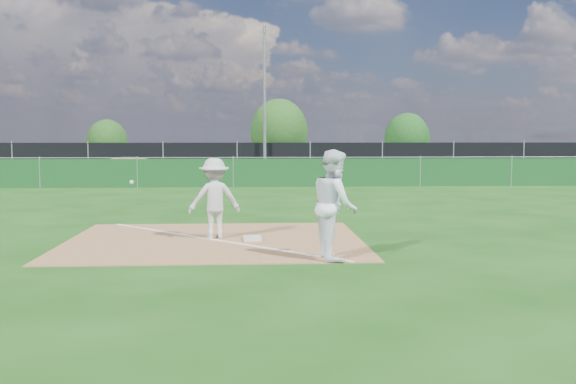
{
  "coord_description": "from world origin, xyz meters",
  "views": [
    {
      "loc": [
        0.75,
        -12.07,
        2.14
      ],
      "look_at": [
        1.5,
        1.0,
        1.0
      ],
      "focal_mm": 40.0,
      "sensor_mm": 36.0,
      "label": 1
    }
  ],
  "objects_px": {
    "runner": "(335,205)",
    "tree_right": "(407,139)",
    "car_left": "(117,160)",
    "tree_mid": "(279,132)",
    "light_pole": "(265,102)",
    "play_at_first": "(214,198)",
    "car_mid": "(249,159)",
    "car_right": "(296,160)",
    "first_base": "(252,238)",
    "tree_left": "(107,143)"
  },
  "relations": [
    {
      "from": "car_left",
      "to": "tree_mid",
      "type": "xyz_separation_m",
      "value": [
        10.17,
        5.45,
        1.75
      ]
    },
    {
      "from": "light_pole",
      "to": "car_left",
      "type": "xyz_separation_m",
      "value": [
        -8.92,
        5.06,
        -3.29
      ]
    },
    {
      "from": "light_pole",
      "to": "tree_mid",
      "type": "distance_m",
      "value": 10.69
    },
    {
      "from": "play_at_first",
      "to": "car_mid",
      "type": "xyz_separation_m",
      "value": [
        0.64,
        27.04,
        -0.13
      ]
    },
    {
      "from": "light_pole",
      "to": "car_right",
      "type": "height_order",
      "value": "light_pole"
    },
    {
      "from": "play_at_first",
      "to": "tree_right",
      "type": "bearing_deg",
      "value": 69.63
    },
    {
      "from": "runner",
      "to": "car_left",
      "type": "bearing_deg",
      "value": 13.43
    },
    {
      "from": "car_mid",
      "to": "tree_mid",
      "type": "relative_size",
      "value": 0.91
    },
    {
      "from": "car_mid",
      "to": "car_right",
      "type": "xyz_separation_m",
      "value": [
        2.86,
        -1.48,
        -0.01
      ]
    },
    {
      "from": "car_mid",
      "to": "car_left",
      "type": "bearing_deg",
      "value": 71.03
    },
    {
      "from": "tree_right",
      "to": "first_base",
      "type": "bearing_deg",
      "value": -108.99
    },
    {
      "from": "light_pole",
      "to": "car_right",
      "type": "bearing_deg",
      "value": 64.1
    },
    {
      "from": "car_mid",
      "to": "tree_left",
      "type": "relative_size",
      "value": 1.31
    },
    {
      "from": "car_left",
      "to": "tree_mid",
      "type": "bearing_deg",
      "value": -53.62
    },
    {
      "from": "car_left",
      "to": "car_right",
      "type": "bearing_deg",
      "value": -86.89
    },
    {
      "from": "tree_mid",
      "to": "car_right",
      "type": "bearing_deg",
      "value": -83.39
    },
    {
      "from": "play_at_first",
      "to": "car_left",
      "type": "height_order",
      "value": "play_at_first"
    },
    {
      "from": "car_left",
      "to": "tree_right",
      "type": "relative_size",
      "value": 1.08
    },
    {
      "from": "first_base",
      "to": "tree_right",
      "type": "height_order",
      "value": "tree_right"
    },
    {
      "from": "car_mid",
      "to": "tree_right",
      "type": "xyz_separation_m",
      "value": [
        11.3,
        5.12,
        1.24
      ]
    },
    {
      "from": "car_mid",
      "to": "car_right",
      "type": "bearing_deg",
      "value": -139.98
    },
    {
      "from": "car_mid",
      "to": "tree_left",
      "type": "xyz_separation_m",
      "value": [
        -9.78,
        4.65,
        0.98
      ]
    },
    {
      "from": "play_at_first",
      "to": "tree_left",
      "type": "height_order",
      "value": "tree_left"
    },
    {
      "from": "play_at_first",
      "to": "tree_mid",
      "type": "xyz_separation_m",
      "value": [
        2.76,
        31.98,
        1.61
      ]
    },
    {
      "from": "light_pole",
      "to": "play_at_first",
      "type": "bearing_deg",
      "value": -94.04
    },
    {
      "from": "play_at_first",
      "to": "car_right",
      "type": "distance_m",
      "value": 25.8
    },
    {
      "from": "car_left",
      "to": "tree_left",
      "type": "xyz_separation_m",
      "value": [
        -1.73,
        5.17,
        0.99
      ]
    },
    {
      "from": "play_at_first",
      "to": "tree_right",
      "type": "distance_m",
      "value": 34.32
    },
    {
      "from": "runner",
      "to": "tree_right",
      "type": "bearing_deg",
      "value": -20.77
    },
    {
      "from": "play_at_first",
      "to": "tree_left",
      "type": "distance_m",
      "value": 33.0
    },
    {
      "from": "light_pole",
      "to": "car_mid",
      "type": "bearing_deg",
      "value": 98.93
    },
    {
      "from": "car_mid",
      "to": "car_right",
      "type": "distance_m",
      "value": 3.22
    },
    {
      "from": "car_right",
      "to": "tree_mid",
      "type": "height_order",
      "value": "tree_mid"
    },
    {
      "from": "runner",
      "to": "tree_right",
      "type": "height_order",
      "value": "tree_right"
    },
    {
      "from": "first_base",
      "to": "car_mid",
      "type": "bearing_deg",
      "value": 90.3
    },
    {
      "from": "car_left",
      "to": "tree_left",
      "type": "distance_m",
      "value": 5.54
    },
    {
      "from": "tree_mid",
      "to": "tree_right",
      "type": "distance_m",
      "value": 9.2
    },
    {
      "from": "runner",
      "to": "tree_mid",
      "type": "bearing_deg",
      "value": -5.93
    },
    {
      "from": "first_base",
      "to": "tree_right",
      "type": "bearing_deg",
      "value": 71.01
    },
    {
      "from": "light_pole",
      "to": "car_mid",
      "type": "distance_m",
      "value": 6.52
    },
    {
      "from": "car_left",
      "to": "tree_right",
      "type": "bearing_deg",
      "value": -65.59
    },
    {
      "from": "car_right",
      "to": "tree_left",
      "type": "bearing_deg",
      "value": 50.32
    },
    {
      "from": "light_pole",
      "to": "tree_mid",
      "type": "xyz_separation_m",
      "value": [
        1.24,
        10.51,
        -1.54
      ]
    },
    {
      "from": "car_right",
      "to": "light_pole",
      "type": "bearing_deg",
      "value": 140.29
    },
    {
      "from": "tree_right",
      "to": "runner",
      "type": "bearing_deg",
      "value": -105.76
    },
    {
      "from": "car_mid",
      "to": "runner",
      "type": "bearing_deg",
      "value": 160.43
    },
    {
      "from": "first_base",
      "to": "tree_left",
      "type": "height_order",
      "value": "tree_left"
    },
    {
      "from": "first_base",
      "to": "light_pole",
      "type": "bearing_deg",
      "value": 88.07
    },
    {
      "from": "car_right",
      "to": "car_mid",
      "type": "bearing_deg",
      "value": 48.84
    },
    {
      "from": "runner",
      "to": "car_mid",
      "type": "relative_size",
      "value": 0.44
    }
  ]
}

